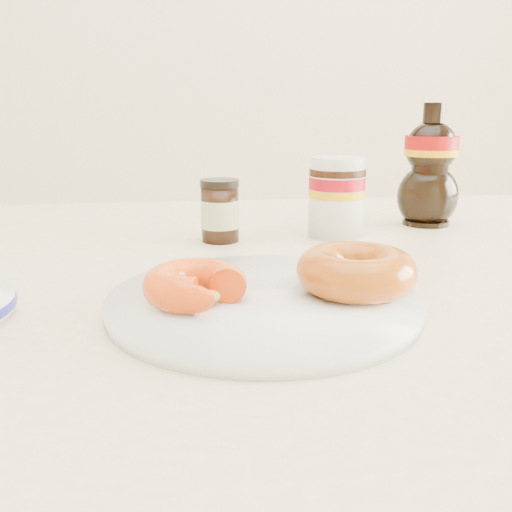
{
  "coord_description": "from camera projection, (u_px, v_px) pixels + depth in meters",
  "views": [
    {
      "loc": [
        -0.13,
        -0.51,
        0.92
      ],
      "look_at": [
        -0.07,
        0.01,
        0.79
      ],
      "focal_mm": 40.0,
      "sensor_mm": 36.0,
      "label": 1
    }
  ],
  "objects": [
    {
      "name": "nutella_jar",
      "position": [
        337.0,
        194.0,
        0.76
      ],
      "size": [
        0.08,
        0.08,
        0.11
      ],
      "rotation": [
        0.0,
        0.0,
        -0.03
      ],
      "color": "white",
      "rests_on": "dining_table"
    },
    {
      "name": "dining_table",
      "position": [
        303.0,
        332.0,
        0.66
      ],
      "size": [
        1.4,
        0.9,
        0.75
      ],
      "color": "beige",
      "rests_on": "ground"
    },
    {
      "name": "dark_jar",
      "position": [
        220.0,
        211.0,
        0.74
      ],
      "size": [
        0.05,
        0.05,
        0.08
      ],
      "rotation": [
        0.0,
        0.0,
        -0.02
      ],
      "color": "black",
      "rests_on": "dining_table"
    },
    {
      "name": "plate",
      "position": [
        263.0,
        301.0,
        0.49
      ],
      "size": [
        0.27,
        0.27,
        0.01
      ],
      "color": "white",
      "rests_on": "dining_table"
    },
    {
      "name": "donut_whole",
      "position": [
        356.0,
        271.0,
        0.5
      ],
      "size": [
        0.11,
        0.11,
        0.04
      ],
      "primitive_type": "torus",
      "rotation": [
        0.0,
        0.0,
        -0.09
      ],
      "color": "#9F3B0A",
      "rests_on": "plate"
    },
    {
      "name": "syrup_bottle",
      "position": [
        430.0,
        165.0,
        0.83
      ],
      "size": [
        0.11,
        0.1,
        0.18
      ],
      "primitive_type": null,
      "rotation": [
        0.0,
        0.0,
        0.3
      ],
      "color": "black",
      "rests_on": "dining_table"
    },
    {
      "name": "donut_bitten",
      "position": [
        195.0,
        285.0,
        0.47
      ],
      "size": [
        0.1,
        0.1,
        0.03
      ],
      "primitive_type": "torus",
      "rotation": [
        0.0,
        0.0,
        -0.21
      ],
      "color": "#D8490C",
      "rests_on": "plate"
    }
  ]
}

